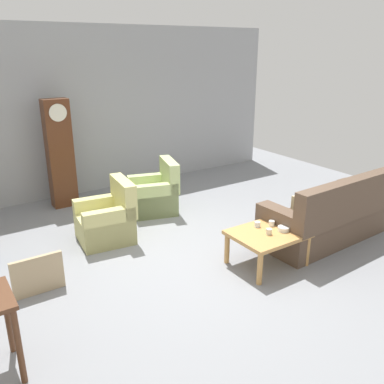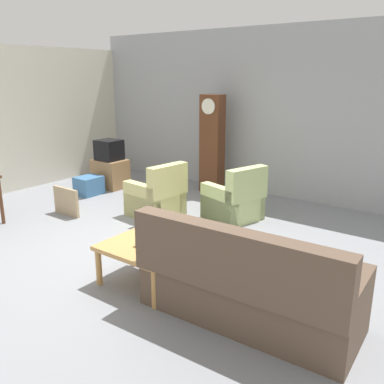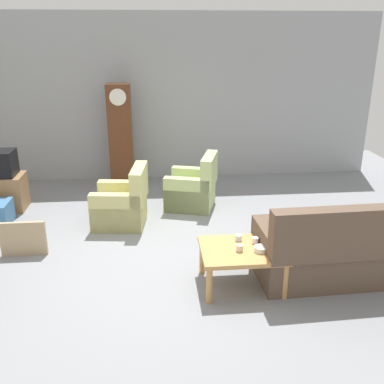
{
  "view_description": "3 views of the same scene",
  "coord_description": "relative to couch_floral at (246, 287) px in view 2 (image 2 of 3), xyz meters",
  "views": [
    {
      "loc": [
        -2.86,
        -4.23,
        2.78
      ],
      "look_at": [
        0.14,
        0.26,
        0.87
      ],
      "focal_mm": 38.39,
      "sensor_mm": 36.0,
      "label": 1
    },
    {
      "loc": [
        3.7,
        -3.83,
        2.33
      ],
      "look_at": [
        0.21,
        0.88,
        0.66
      ],
      "focal_mm": 38.77,
      "sensor_mm": 36.0,
      "label": 2
    },
    {
      "loc": [
        -0.28,
        -5.06,
        2.8
      ],
      "look_at": [
        0.24,
        0.49,
        0.75
      ],
      "focal_mm": 40.53,
      "sensor_mm": 36.0,
      "label": 3
    }
  ],
  "objects": [
    {
      "name": "ground_plane",
      "position": [
        -1.99,
        0.64,
        -0.36
      ],
      "size": [
        10.4,
        10.4,
        0.0
      ],
      "primitive_type": "plane",
      "color": "gray"
    },
    {
      "name": "garage_door_wall",
      "position": [
        -1.99,
        4.24,
        1.24
      ],
      "size": [
        8.4,
        0.16,
        3.2
      ],
      "primitive_type": "cube",
      "color": "#9EA0A5",
      "rests_on": "ground_plane"
    },
    {
      "name": "couch_floral",
      "position": [
        0.0,
        0.0,
        0.0
      ],
      "size": [
        2.13,
        0.95,
        1.04
      ],
      "color": "brown",
      "rests_on": "ground_plane"
    },
    {
      "name": "armchair_olive_near",
      "position": [
        -2.76,
        1.86,
        -0.05
      ],
      "size": [
        0.87,
        0.85,
        0.92
      ],
      "color": "#CCC67A",
      "rests_on": "ground_plane"
    },
    {
      "name": "armchair_olive_far",
      "position": [
        -1.6,
        2.47,
        -0.05
      ],
      "size": [
        0.97,
        0.95,
        0.92
      ],
      "color": "#B8CB82",
      "rests_on": "ground_plane"
    },
    {
      "name": "coffee_table_wood",
      "position": [
        -1.28,
        -0.04,
        0.05
      ],
      "size": [
        0.96,
        0.76,
        0.48
      ],
      "color": "tan",
      "rests_on": "ground_plane"
    },
    {
      "name": "grandfather_clock",
      "position": [
        -2.86,
        3.66,
        0.63
      ],
      "size": [
        0.44,
        0.3,
        1.95
      ],
      "color": "#562D19",
      "rests_on": "ground_plane"
    },
    {
      "name": "tv_stand_cabinet",
      "position": [
        -4.77,
        2.66,
        -0.06
      ],
      "size": [
        0.68,
        0.52,
        0.59
      ],
      "primitive_type": "cube",
      "color": "#997047",
      "rests_on": "ground_plane"
    },
    {
      "name": "tv_crt",
      "position": [
        -4.77,
        2.66,
        0.45
      ],
      "size": [
        0.48,
        0.44,
        0.42
      ],
      "primitive_type": "cube",
      "color": "black",
      "rests_on": "tv_stand_cabinet"
    },
    {
      "name": "framed_picture_leaning",
      "position": [
        -4.02,
        0.95,
        -0.12
      ],
      "size": [
        0.6,
        0.05,
        0.48
      ],
      "primitive_type": "cube",
      "color": "tan",
      "rests_on": "ground_plane"
    },
    {
      "name": "storage_box_blue",
      "position": [
        -4.7,
        2.01,
        -0.17
      ],
      "size": [
        0.41,
        0.48,
        0.36
      ],
      "primitive_type": "cube",
      "color": "teal",
      "rests_on": "ground_plane"
    },
    {
      "name": "cup_white_porcelain",
      "position": [
        -1.1,
        0.08,
        0.16
      ],
      "size": [
        0.08,
        0.08,
        0.07
      ],
      "primitive_type": "cylinder",
      "color": "white",
      "rests_on": "coffee_table_wood"
    },
    {
      "name": "cup_blue_rimmed",
      "position": [
        -1.28,
        0.17,
        0.16
      ],
      "size": [
        0.08,
        0.08,
        0.07
      ],
      "primitive_type": "cylinder",
      "color": "silver",
      "rests_on": "coffee_table_wood"
    },
    {
      "name": "cup_cream_tall",
      "position": [
        -1.32,
        -0.1,
        0.16
      ],
      "size": [
        0.08,
        0.08,
        0.08
      ],
      "primitive_type": "cylinder",
      "color": "beige",
      "rests_on": "coffee_table_wood"
    },
    {
      "name": "bowl_white_stacked",
      "position": [
        -1.08,
        -0.13,
        0.15
      ],
      "size": [
        0.16,
        0.16,
        0.06
      ],
      "primitive_type": "cylinder",
      "color": "white",
      "rests_on": "coffee_table_wood"
    }
  ]
}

